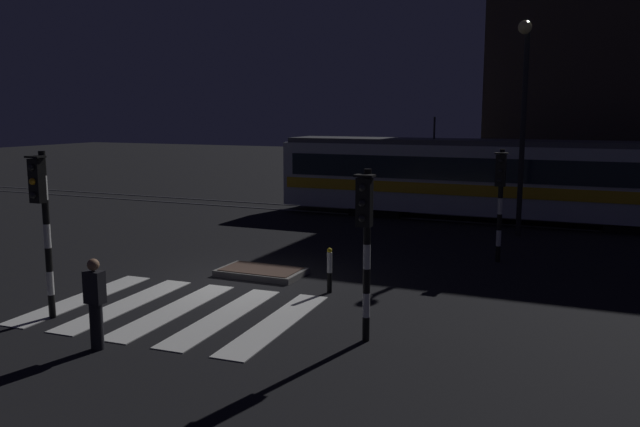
{
  "coord_description": "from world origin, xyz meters",
  "views": [
    {
      "loc": [
        8.38,
        -13.89,
        4.32
      ],
      "look_at": [
        1.01,
        3.1,
        1.4
      ],
      "focal_mm": 36.03,
      "sensor_mm": 36.0,
      "label": 1
    }
  ],
  "objects": [
    {
      "name": "rail_near",
      "position": [
        0.0,
        11.5,
        0.01
      ],
      "size": [
        80.0,
        0.12,
        0.03
      ],
      "primitive_type": "cube",
      "color": "#59595E",
      "rests_on": "ground"
    },
    {
      "name": "tram",
      "position": [
        4.86,
        12.21,
        1.75
      ],
      "size": [
        18.14,
        2.58,
        4.15
      ],
      "color": "silver",
      "rests_on": "ground"
    },
    {
      "name": "traffic_light_kerb_mid_left",
      "position": [
        -2.08,
        -4.19,
        2.34
      ],
      "size": [
        0.36,
        0.42,
        3.55
      ],
      "color": "black",
      "rests_on": "ground"
    },
    {
      "name": "ground_plane",
      "position": [
        0.0,
        0.0,
        0.0
      ],
      "size": [
        120.0,
        120.0,
        0.0
      ],
      "primitive_type": "plane",
      "color": "black"
    },
    {
      "name": "rail_far",
      "position": [
        0.0,
        12.93,
        0.01
      ],
      "size": [
        80.0,
        0.12,
        0.03
      ],
      "primitive_type": "cube",
      "color": "#59595E",
      "rests_on": "ground"
    },
    {
      "name": "street_lamp_trackside_right",
      "position": [
        5.93,
        9.15,
        4.61
      ],
      "size": [
        0.44,
        1.21,
        7.28
      ],
      "color": "black",
      "rests_on": "ground"
    },
    {
      "name": "crosswalk_zebra",
      "position": [
        0.0,
        -2.67,
        0.01
      ],
      "size": [
        5.87,
        4.53,
        0.02
      ],
      "color": "silver",
      "rests_on": "ground"
    },
    {
      "name": "pedestrian_waiting_at_kerb",
      "position": [
        0.11,
        -5.15,
        0.88
      ],
      "size": [
        0.36,
        0.24,
        1.71
      ],
      "color": "black",
      "rests_on": "ground"
    },
    {
      "name": "traffic_light_corner_far_right",
      "position": [
        5.86,
        4.91,
        2.17
      ],
      "size": [
        0.36,
        0.42,
        3.29
      ],
      "color": "black",
      "rests_on": "ground"
    },
    {
      "name": "bollard_island_edge",
      "position": [
        2.6,
        0.02,
        0.56
      ],
      "size": [
        0.12,
        0.12,
        1.11
      ],
      "color": "black",
      "rests_on": "ground"
    },
    {
      "name": "traffic_light_corner_near_right",
      "position": [
        4.51,
        -2.85,
        2.18
      ],
      "size": [
        0.36,
        0.42,
        3.3
      ],
      "color": "black",
      "rests_on": "ground"
    },
    {
      "name": "traffic_island",
      "position": [
        0.26,
        0.85,
        0.09
      ],
      "size": [
        2.26,
        1.3,
        0.18
      ],
      "color": "slate",
      "rests_on": "ground"
    }
  ]
}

